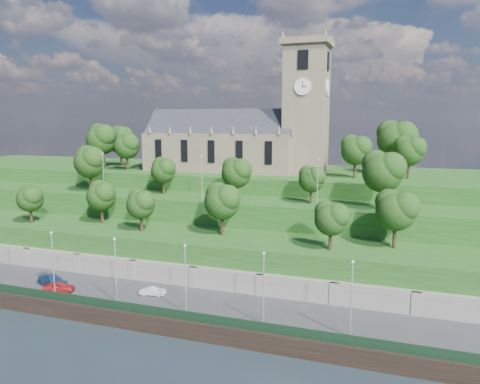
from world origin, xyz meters
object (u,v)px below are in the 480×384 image
at_px(church, 243,136).
at_px(car_left, 59,287).
at_px(car_middle, 153,291).
at_px(car_right, 53,280).

relative_size(church, car_left, 9.03).
relative_size(car_middle, car_right, 0.68).
bearing_deg(car_right, car_middle, -70.65).
relative_size(church, car_right, 7.47).
relative_size(church, car_middle, 10.93).
bearing_deg(car_left, church, -35.57).
height_order(church, car_left, church).
bearing_deg(car_middle, car_left, 93.31).
height_order(church, car_middle, church).
xyz_separation_m(car_left, car_right, (-2.63, 1.84, 0.02)).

